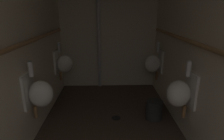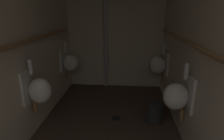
% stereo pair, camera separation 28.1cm
% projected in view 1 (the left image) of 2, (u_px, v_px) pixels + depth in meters
% --- Properties ---
extents(wall_left, '(0.06, 4.02, 2.48)m').
position_uv_depth(wall_left, '(16.00, 49.00, 2.13)').
color(wall_left, beige).
rests_on(wall_left, ground).
extents(wall_right, '(0.06, 4.02, 2.48)m').
position_uv_depth(wall_right, '(201.00, 48.00, 2.18)').
color(wall_right, beige).
rests_on(wall_right, ground).
extents(wall_back, '(2.17, 0.06, 2.48)m').
position_uv_depth(wall_back, '(108.00, 31.00, 4.04)').
color(wall_back, beige).
rests_on(wall_back, ground).
extents(urinal_left_mid, '(0.32, 0.30, 0.76)m').
position_uv_depth(urinal_left_mid, '(39.00, 93.00, 2.34)').
color(urinal_left_mid, silver).
extents(urinal_left_far, '(0.32, 0.30, 0.76)m').
position_uv_depth(urinal_left_far, '(64.00, 63.00, 3.67)').
color(urinal_left_far, silver).
extents(urinal_right_mid, '(0.32, 0.30, 0.76)m').
position_uv_depth(urinal_right_mid, '(180.00, 93.00, 2.35)').
color(urinal_right_mid, silver).
extents(urinal_right_far, '(0.32, 0.30, 0.76)m').
position_uv_depth(urinal_right_far, '(154.00, 63.00, 3.69)').
color(urinal_right_far, silver).
extents(supply_pipe_left, '(0.06, 3.27, 0.06)m').
position_uv_depth(supply_pipe_left, '(25.00, 43.00, 2.14)').
color(supply_pipe_left, '#9E7042').
extents(supply_pipe_right, '(0.06, 3.27, 0.06)m').
position_uv_depth(supply_pipe_right, '(194.00, 43.00, 2.17)').
color(supply_pipe_right, '#9E7042').
extents(standpipe_back_wall, '(0.08, 0.08, 2.43)m').
position_uv_depth(standpipe_back_wall, '(99.00, 32.00, 3.93)').
color(standpipe_back_wall, '#B2B2B2').
rests_on(standpipe_back_wall, ground).
extents(floor_drain, '(0.14, 0.14, 0.01)m').
position_uv_depth(floor_drain, '(116.00, 118.00, 3.04)').
color(floor_drain, black).
rests_on(floor_drain, ground).
extents(waste_bin, '(0.26, 0.26, 0.31)m').
position_uv_depth(waste_bin, '(154.00, 110.00, 2.99)').
color(waste_bin, '#2D2D2D').
rests_on(waste_bin, ground).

